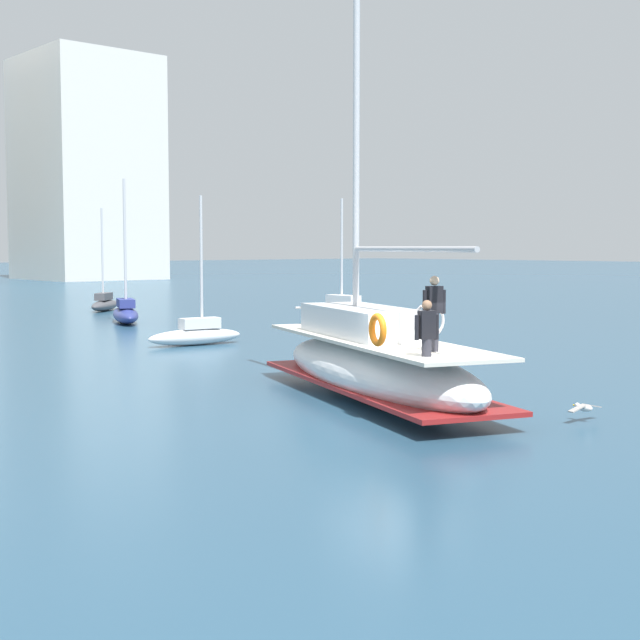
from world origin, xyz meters
The scene contains 7 objects.
ground_plane centered at (0.00, 0.00, 0.00)m, with size 400.00×400.00×0.00m, color #284C66.
main_sailboat centered at (1.47, 2.02, 0.91)m, with size 5.59×9.84×12.77m.
moored_sloop_near centered at (18.14, 20.78, 0.51)m, with size 1.18×4.85×6.14m.
moored_catamaran centered at (8.13, 25.60, 0.52)m, with size 3.01×4.83×6.87m.
moored_cutter_right centered at (11.48, 33.89, 0.46)m, with size 3.48×3.41×5.85m.
moored_ketch_distant centered at (5.14, 15.08, 0.44)m, with size 3.86×1.35×5.55m.
seagull centered at (2.82, -2.84, 0.30)m, with size 0.99×0.47×0.17m.
Camera 1 is at (-13.80, -13.26, 3.64)m, focal length 51.13 mm.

